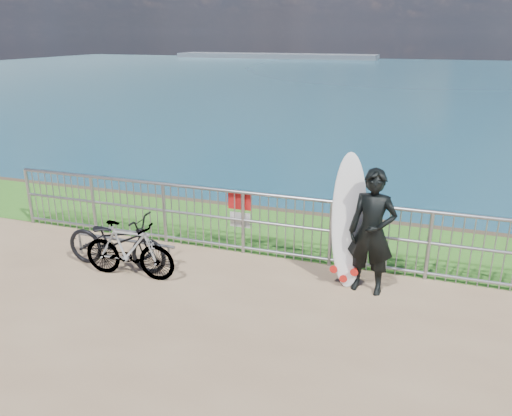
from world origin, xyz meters
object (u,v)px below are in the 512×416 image
at_px(surfer, 372,232).
at_px(bicycle_near, 116,241).
at_px(surfboard, 349,226).
at_px(bicycle_far, 129,250).

xyz_separation_m(surfer, bicycle_near, (-3.92, -0.55, -0.46)).
height_order(surfboard, bicycle_far, surfboard).
relative_size(surfboard, bicycle_near, 1.13).
bearing_deg(surfer, bicycle_far, -160.47).
bearing_deg(bicycle_far, bicycle_near, 57.58).
distance_m(bicycle_near, bicycle_far, 0.42).
bearing_deg(surfboard, bicycle_far, -164.14).
bearing_deg(surfer, bicycle_near, -164.49).
distance_m(surfboard, bicycle_far, 3.36).
relative_size(bicycle_near, bicycle_far, 1.17).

